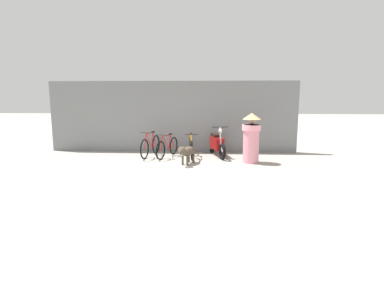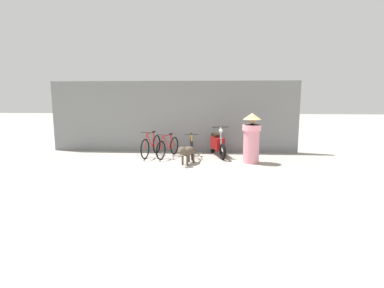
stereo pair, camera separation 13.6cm
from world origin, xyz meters
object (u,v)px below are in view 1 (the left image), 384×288
(bicycle_0, at_px, (151,146))
(bicycle_2, at_px, (191,147))
(bicycle_1, at_px, (167,147))
(motorcycle, at_px, (217,144))
(person_in_robes, at_px, (251,137))
(stray_dog, at_px, (187,152))

(bicycle_0, distance_m, bicycle_2, 1.47)
(bicycle_0, bearing_deg, bicycle_2, 98.17)
(bicycle_1, height_order, motorcycle, motorcycle)
(bicycle_1, bearing_deg, motorcycle, 116.90)
(motorcycle, bearing_deg, bicycle_0, -100.94)
(bicycle_2, height_order, motorcycle, motorcycle)
(person_in_robes, bearing_deg, stray_dog, 36.21)
(bicycle_1, xyz_separation_m, stray_dog, (0.77, -1.14, 0.06))
(motorcycle, distance_m, stray_dog, 1.72)
(motorcycle, bearing_deg, person_in_robes, 31.53)
(person_in_robes, bearing_deg, motorcycle, -18.06)
(bicycle_2, relative_size, motorcycle, 0.88)
(motorcycle, xyz_separation_m, stray_dog, (-0.98, -1.41, -0.03))
(bicycle_1, relative_size, bicycle_2, 0.98)
(person_in_robes, bearing_deg, bicycle_0, 11.55)
(stray_dog, xyz_separation_m, person_in_robes, (2.06, 0.38, 0.43))
(bicycle_1, distance_m, bicycle_2, 0.84)
(bicycle_0, bearing_deg, motorcycle, 104.83)
(bicycle_0, height_order, stray_dog, bicycle_0)
(bicycle_0, bearing_deg, stray_dog, 59.29)
(bicycle_1, bearing_deg, stray_dog, 52.28)
(bicycle_1, height_order, stray_dog, bicycle_1)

